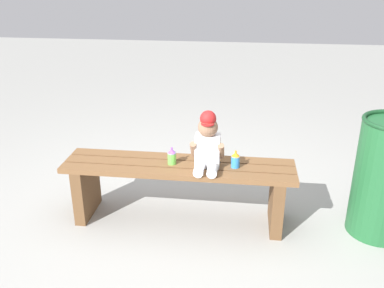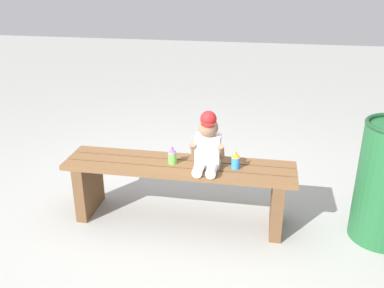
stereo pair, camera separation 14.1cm
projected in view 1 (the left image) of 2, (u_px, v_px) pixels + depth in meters
name	position (u px, v px, depth m)	size (l,w,h in m)	color
ground_plane	(179.00, 219.00, 3.17)	(16.00, 16.00, 0.00)	#999993
park_bench	(179.00, 182.00, 3.05)	(1.64, 0.37, 0.46)	brown
child_figure	(208.00, 143.00, 2.89)	(0.23, 0.27, 0.40)	white
sippy_cup_left	(172.00, 156.00, 2.97)	(0.06, 0.06, 0.12)	#66CC4C
sippy_cup_right	(235.00, 160.00, 2.92)	(0.06, 0.06, 0.12)	#338CE5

